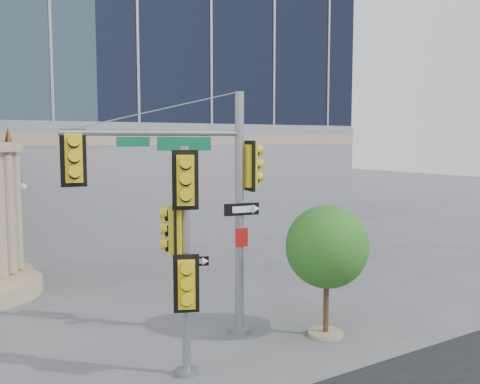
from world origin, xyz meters
TOP-DOWN VIEW (x-y plane):
  - ground at (0.00, 0.00)m, footprint 120.00×120.00m
  - main_signal_pole at (-1.47, 1.60)m, footprint 4.94×1.26m
  - secondary_signal_pole at (-2.80, -0.22)m, footprint 0.85×0.85m
  - street_tree at (1.54, 0.01)m, footprint 2.24×2.19m

SIDE VIEW (x-z plane):
  - ground at x=0.00m, z-range 0.00..0.00m
  - street_tree at x=1.54m, z-range 0.55..4.04m
  - secondary_signal_pole at x=-2.80m, z-range 0.44..5.49m
  - main_signal_pole at x=-1.47m, z-range 0.77..7.19m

